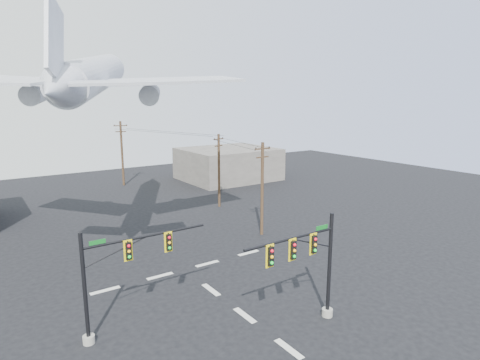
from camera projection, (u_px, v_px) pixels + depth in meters
ground at (289, 349)px, 20.86m from camera, size 120.00×120.00×0.00m
lane_markings at (233, 306)px, 25.17m from camera, size 14.00×21.20×0.01m
signal_mast_near at (311, 265)px, 22.42m from camera, size 6.43×0.71×6.41m
signal_mast_far at (115, 277)px, 21.53m from camera, size 7.36×0.68×6.19m
utility_pole_a at (262, 187)px, 37.66m from camera, size 1.78×0.30×8.89m
utility_pole_b at (219, 169)px, 47.73m from camera, size 1.70×0.75×8.77m
utility_pole_c at (122, 152)px, 59.66m from camera, size 1.95×0.53×9.61m
power_lines at (187, 136)px, 48.94m from camera, size 7.20×29.71×0.36m
airliner at (93, 76)px, 32.56m from camera, size 22.67×24.85×6.90m
building_right at (228, 164)px, 64.90m from camera, size 14.00×12.00×5.00m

